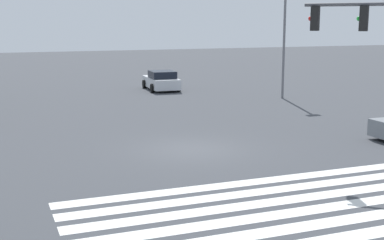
% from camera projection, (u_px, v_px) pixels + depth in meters
% --- Properties ---
extents(ground_plane, '(140.59, 140.59, 0.00)m').
position_uv_depth(ground_plane, '(192.00, 149.00, 21.44)').
color(ground_plane, '#3D3F44').
extents(crosswalk_markings, '(12.21, 7.25, 0.01)m').
position_uv_depth(crosswalk_markings, '(304.00, 218.00, 13.97)').
color(crosswalk_markings, silver).
rests_on(crosswalk_markings, ground_plane).
extents(car_2, '(2.37, 4.30, 1.43)m').
position_uv_depth(car_2, '(161.00, 81.00, 39.52)').
color(car_2, silver).
rests_on(car_2, ground_plane).
extents(street_light_pole_a, '(0.80, 0.36, 7.80)m').
position_uv_depth(street_light_pole_a, '(285.00, 26.00, 34.57)').
color(street_light_pole_a, slate).
rests_on(street_light_pole_a, ground_plane).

